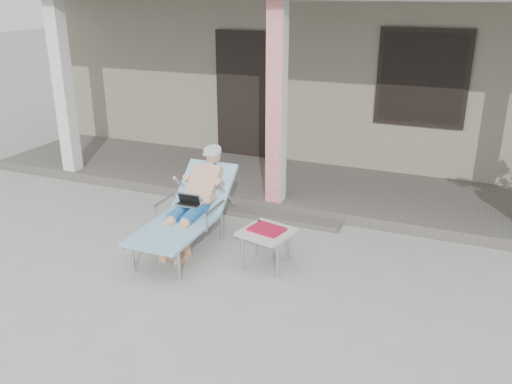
% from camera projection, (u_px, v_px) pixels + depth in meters
% --- Properties ---
extents(ground, '(60.00, 60.00, 0.00)m').
position_uv_depth(ground, '(202.00, 281.00, 5.69)').
color(ground, '#9E9E99').
rests_on(ground, ground).
extents(house, '(10.40, 5.40, 3.30)m').
position_uv_depth(house, '(354.00, 55.00, 10.71)').
color(house, gray).
rests_on(house, ground).
extents(porch_deck, '(10.00, 2.00, 0.15)m').
position_uv_depth(porch_deck, '(295.00, 185.00, 8.25)').
color(porch_deck, '#605B56').
rests_on(porch_deck, ground).
extents(porch_step, '(2.00, 0.30, 0.07)m').
position_uv_depth(porch_step, '(267.00, 215.00, 7.27)').
color(porch_step, '#605B56').
rests_on(porch_step, ground).
extents(lounger, '(0.70, 1.76, 1.14)m').
position_uv_depth(lounger, '(190.00, 189.00, 6.29)').
color(lounger, '#B7B7BC').
rests_on(lounger, ground).
extents(side_table, '(0.61, 0.61, 0.46)m').
position_uv_depth(side_table, '(267.00, 234.00, 5.89)').
color(side_table, beige).
rests_on(side_table, ground).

